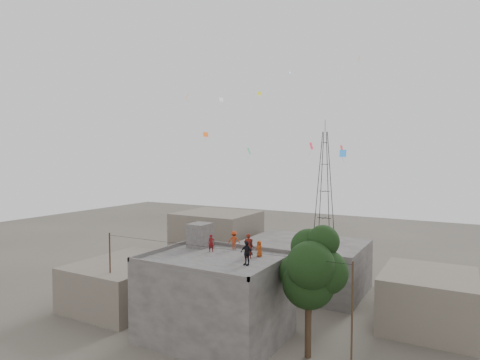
# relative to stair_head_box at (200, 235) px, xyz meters

# --- Properties ---
(ground) EXTENTS (140.00, 140.00, 0.00)m
(ground) POSITION_rel_stair_head_box_xyz_m (3.20, -2.60, -7.10)
(ground) COLOR #464139
(ground) RESTS_ON ground
(main_building) EXTENTS (10.00, 8.00, 6.10)m
(main_building) POSITION_rel_stair_head_box_xyz_m (3.20, -2.60, -4.05)
(main_building) COLOR #464442
(main_building) RESTS_ON ground
(parapet) EXTENTS (10.00, 8.00, 0.30)m
(parapet) POSITION_rel_stair_head_box_xyz_m (3.20, -2.60, -0.85)
(parapet) COLOR #464442
(parapet) RESTS_ON main_building
(stair_head_box) EXTENTS (1.60, 1.80, 2.00)m
(stair_head_box) POSITION_rel_stair_head_box_xyz_m (0.00, 0.00, 0.00)
(stair_head_box) COLOR #464442
(stair_head_box) RESTS_ON main_building
(neighbor_west) EXTENTS (8.00, 10.00, 4.00)m
(neighbor_west) POSITION_rel_stair_head_box_xyz_m (-7.80, -0.60, -5.10)
(neighbor_west) COLOR #6B6255
(neighbor_west) RESTS_ON ground
(neighbor_north) EXTENTS (12.00, 9.00, 5.00)m
(neighbor_north) POSITION_rel_stair_head_box_xyz_m (5.20, 11.40, -4.60)
(neighbor_north) COLOR #464442
(neighbor_north) RESTS_ON ground
(neighbor_northwest) EXTENTS (9.00, 8.00, 7.00)m
(neighbor_northwest) POSITION_rel_stair_head_box_xyz_m (-6.80, 13.40, -3.60)
(neighbor_northwest) COLOR #6B6255
(neighbor_northwest) RESTS_ON ground
(neighbor_east) EXTENTS (7.00, 8.00, 4.40)m
(neighbor_east) POSITION_rel_stair_head_box_xyz_m (17.20, 7.40, -4.90)
(neighbor_east) COLOR #6B6255
(neighbor_east) RESTS_ON ground
(tree) EXTENTS (4.90, 4.60, 9.10)m
(tree) POSITION_rel_stair_head_box_xyz_m (10.57, -2.00, -1.00)
(tree) COLOR black
(tree) RESTS_ON ground
(utility_line) EXTENTS (20.12, 0.62, 7.40)m
(utility_line) POSITION_rel_stair_head_box_xyz_m (3.70, -3.85, -3.27)
(utility_line) COLOR black
(utility_line) RESTS_ON ground
(transmission_tower) EXTENTS (2.97, 2.97, 20.01)m
(transmission_tower) POSITION_rel_stair_head_box_xyz_m (-0.80, 37.40, 1.97)
(transmission_tower) COLOR black
(transmission_tower) RESTS_ON ground
(person_red_adult) EXTENTS (0.76, 0.58, 1.85)m
(person_red_adult) POSITION_rel_stair_head_box_xyz_m (5.39, -1.37, -0.07)
(person_red_adult) COLOR #62170F
(person_red_adult) RESTS_ON main_building
(person_orange_child) EXTENTS (0.65, 0.48, 1.23)m
(person_orange_child) POSITION_rel_stair_head_box_xyz_m (5.92, -0.59, -0.39)
(person_orange_child) COLOR #AF4314
(person_orange_child) RESTS_ON main_building
(person_dark_child) EXTENTS (0.74, 0.74, 1.21)m
(person_dark_child) POSITION_rel_stair_head_box_xyz_m (5.06, -0.29, -0.39)
(person_dark_child) COLOR black
(person_dark_child) RESTS_ON main_building
(person_dark_adult) EXTENTS (1.06, 0.57, 1.72)m
(person_dark_adult) POSITION_rel_stair_head_box_xyz_m (6.22, -3.21, -0.14)
(person_dark_adult) COLOR black
(person_dark_adult) RESTS_ON main_building
(person_orange_adult) EXTENTS (1.12, 0.93, 1.51)m
(person_orange_adult) POSITION_rel_stair_head_box_xyz_m (2.98, 0.65, -0.25)
(person_orange_adult) COLOR #AF3614
(person_orange_adult) RESTS_ON main_building
(person_red_child) EXTENTS (0.59, 0.60, 1.40)m
(person_red_child) POSITION_rel_stair_head_box_xyz_m (1.85, -1.07, -0.30)
(person_red_child) COLOR maroon
(person_red_child) RESTS_ON main_building
(kites) EXTENTS (16.67, 15.52, 9.50)m
(kites) POSITION_rel_stair_head_box_xyz_m (4.13, 5.35, 9.93)
(kites) COLOR orange
(kites) RESTS_ON ground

